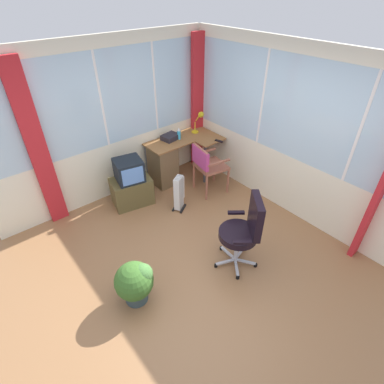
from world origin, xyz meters
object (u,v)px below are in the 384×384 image
(tv_on_stand, at_px, (131,185))
(potted_plant, at_px, (135,281))
(paper_tray, at_px, (170,137))
(office_chair, at_px, (245,228))
(desk_lamp, at_px, (200,119))
(wooden_armchair, at_px, (206,163))
(space_heater, at_px, (179,192))
(tv_remote, at_px, (219,141))
(spray_bottle, at_px, (179,134))
(desk, at_px, (166,162))

(tv_on_stand, height_order, potted_plant, tv_on_stand)
(paper_tray, height_order, office_chair, office_chair)
(desk_lamp, height_order, wooden_armchair, desk_lamp)
(desk_lamp, distance_m, office_chair, 2.57)
(office_chair, distance_m, potted_plant, 1.47)
(paper_tray, xyz_separation_m, tv_on_stand, (-1.02, -0.25, -0.46))
(paper_tray, height_order, wooden_armchair, wooden_armchair)
(space_heater, bearing_deg, paper_tray, 60.42)
(desk_lamp, height_order, office_chair, desk_lamp)
(space_heater, bearing_deg, tv_remote, 13.05)
(desk_lamp, xyz_separation_m, paper_tray, (-0.61, 0.11, -0.21))
(paper_tray, bearing_deg, spray_bottle, -33.51)
(tv_remote, xyz_separation_m, paper_tray, (-0.61, 0.62, 0.03))
(tv_on_stand, relative_size, potted_plant, 1.47)
(wooden_armchair, bearing_deg, tv_on_stand, 154.47)
(wooden_armchair, relative_size, tv_on_stand, 1.09)
(wooden_armchair, bearing_deg, potted_plant, -151.63)
(tv_remote, xyz_separation_m, potted_plant, (-2.57, -1.31, -0.47))
(paper_tray, xyz_separation_m, space_heater, (-0.50, -0.88, -0.51))
(paper_tray, bearing_deg, desk_lamp, -9.91)
(desk, bearing_deg, desk_lamp, -1.16)
(spray_bottle, relative_size, tv_on_stand, 0.26)
(spray_bottle, bearing_deg, wooden_armchair, -89.37)
(desk, height_order, tv_remote, tv_remote)
(paper_tray, bearing_deg, tv_on_stand, -166.27)
(paper_tray, bearing_deg, office_chair, -104.04)
(desk_lamp, bearing_deg, potted_plant, -144.56)
(office_chair, height_order, space_heater, office_chair)
(desk, relative_size, paper_tray, 4.34)
(space_heater, distance_m, potted_plant, 1.81)
(potted_plant, bearing_deg, tv_remote, 27.07)
(desk, height_order, paper_tray, paper_tray)
(office_chair, relative_size, potted_plant, 1.89)
(desk_lamp, height_order, tv_remote, desk_lamp)
(tv_on_stand, xyz_separation_m, potted_plant, (-0.94, -1.69, -0.04))
(tv_on_stand, bearing_deg, spray_bottle, 8.15)
(spray_bottle, distance_m, paper_tray, 0.16)
(desk, relative_size, desk_lamp, 3.31)
(desk_lamp, bearing_deg, tv_remote, -90.04)
(tv_on_stand, relative_size, space_heater, 1.34)
(desk, distance_m, potted_plant, 2.56)
(desk_lamp, bearing_deg, desk, 178.84)
(tv_remote, bearing_deg, tv_on_stand, 152.90)
(wooden_armchair, height_order, potted_plant, wooden_armchair)
(desk, distance_m, spray_bottle, 0.57)
(desk, xyz_separation_m, wooden_armchair, (0.34, -0.71, 0.17))
(wooden_armchair, distance_m, tv_on_stand, 1.30)
(tv_remote, height_order, potted_plant, tv_remote)
(space_heater, height_order, potted_plant, space_heater)
(desk, xyz_separation_m, paper_tray, (0.20, 0.09, 0.40))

